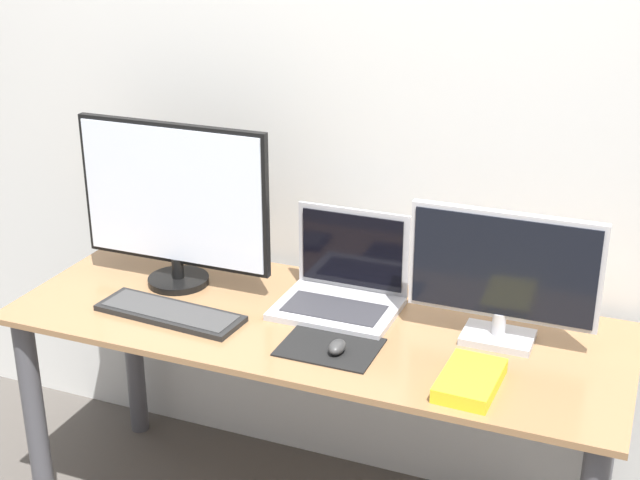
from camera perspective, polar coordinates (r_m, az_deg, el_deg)
The scene contains 9 objects.
wall_back at distance 2.65m, azimuth 2.86°, elevation 8.78°, with size 7.00×0.05×2.50m.
desk at distance 2.55m, azimuth -0.35°, elevation -7.94°, with size 1.72×0.65×0.72m.
monitor_left at distance 2.65m, azimuth -9.34°, elevation 2.40°, with size 0.61×0.18×0.50m.
monitor_right at distance 2.35m, azimuth 11.65°, elevation -2.15°, with size 0.50×0.13×0.36m.
laptop at distance 2.55m, azimuth 1.50°, elevation -2.82°, with size 0.34×0.26×0.27m.
keyboard at distance 2.54m, azimuth -9.58°, elevation -4.62°, with size 0.44×0.17×0.02m.
mousepad at distance 2.35m, azimuth 0.63°, elevation -6.87°, with size 0.25×0.19×0.00m.
mouse at distance 2.31m, azimuth 1.11°, elevation -6.86°, with size 0.04×0.07×0.03m.
book at distance 2.20m, azimuth 9.58°, elevation -8.85°, with size 0.14×0.22×0.04m.
Camera 1 is at (0.84, -1.72, 1.85)m, focal length 50.00 mm.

